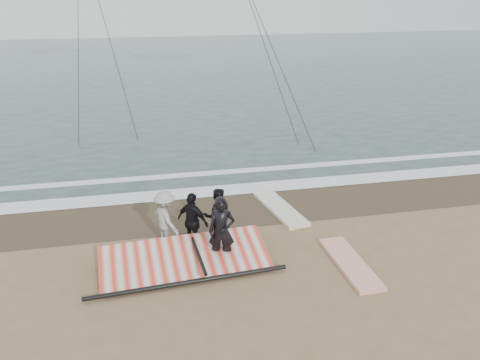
# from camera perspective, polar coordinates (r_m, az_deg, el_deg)

# --- Properties ---
(ground) EXTENTS (120.00, 120.00, 0.00)m
(ground) POSITION_cam_1_polar(r_m,az_deg,el_deg) (11.45, 5.28, -13.00)
(ground) COLOR #8C704C
(ground) RESTS_ON ground
(sea) EXTENTS (120.00, 54.00, 0.02)m
(sea) POSITION_cam_1_polar(r_m,az_deg,el_deg) (42.48, -7.92, 13.44)
(sea) COLOR #233838
(sea) RESTS_ON ground
(wet_sand) EXTENTS (120.00, 2.80, 0.01)m
(wet_sand) POSITION_cam_1_polar(r_m,az_deg,el_deg) (15.19, 0.42, -3.29)
(wet_sand) COLOR #4C3D2B
(wet_sand) RESTS_ON ground
(foam_near) EXTENTS (120.00, 0.90, 0.01)m
(foam_near) POSITION_cam_1_polar(r_m,az_deg,el_deg) (16.43, -0.61, -1.13)
(foam_near) COLOR white
(foam_near) RESTS_ON sea
(foam_far) EXTENTS (120.00, 0.45, 0.01)m
(foam_far) POSITION_cam_1_polar(r_m,az_deg,el_deg) (17.97, -1.66, 1.01)
(foam_far) COLOR white
(foam_far) RESTS_ON sea
(man_main) EXTENTS (0.74, 0.56, 1.84)m
(man_main) POSITION_cam_1_polar(r_m,az_deg,el_deg) (11.88, -2.25, -6.23)
(man_main) COLOR black
(man_main) RESTS_ON ground
(board_white) EXTENTS (0.77, 2.54, 0.10)m
(board_white) POSITION_cam_1_polar(r_m,az_deg,el_deg) (12.53, 13.26, -9.83)
(board_white) COLOR silver
(board_white) RESTS_ON ground
(board_cream) EXTENTS (1.19, 2.77, 0.11)m
(board_cream) POSITION_cam_1_polar(r_m,az_deg,el_deg) (15.03, 4.89, -3.47)
(board_cream) COLOR silver
(board_cream) RESTS_ON ground
(trio_cluster) EXTENTS (2.32, 1.38, 1.64)m
(trio_cluster) POSITION_cam_1_polar(r_m,az_deg,el_deg) (12.76, -6.17, -4.71)
(trio_cluster) COLOR black
(trio_cluster) RESTS_ON ground
(sail_rig) EXTENTS (4.89, 2.11, 0.52)m
(sail_rig) POSITION_cam_1_polar(r_m,az_deg,el_deg) (12.19, -7.00, -9.53)
(sail_rig) COLOR black
(sail_rig) RESTS_ON ground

